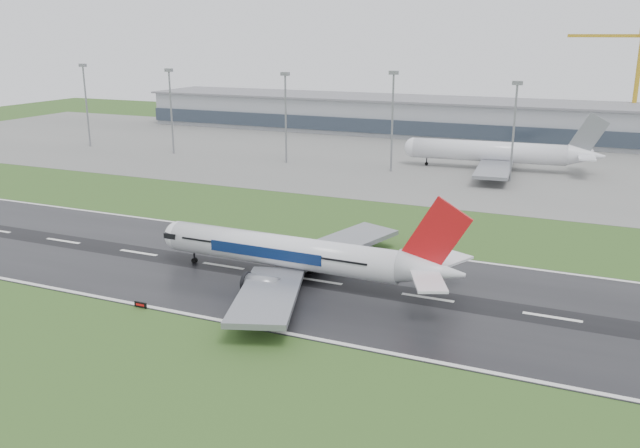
% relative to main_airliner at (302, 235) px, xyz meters
% --- Properties ---
extents(ground, '(520.00, 520.00, 0.00)m').
position_rel_main_airliner_xyz_m(ground, '(-37.17, 1.11, -8.72)').
color(ground, '#2B4D1C').
rests_on(ground, ground).
extents(runway, '(400.00, 45.00, 0.10)m').
position_rel_main_airliner_xyz_m(runway, '(-37.17, 1.11, -8.67)').
color(runway, black).
rests_on(runway, ground).
extents(apron, '(400.00, 130.00, 0.08)m').
position_rel_main_airliner_xyz_m(apron, '(-37.17, 126.11, -8.68)').
color(apron, slate).
rests_on(apron, ground).
extents(terminal, '(240.00, 36.00, 15.00)m').
position_rel_main_airliner_xyz_m(terminal, '(-37.17, 186.11, -1.22)').
color(terminal, gray).
rests_on(terminal, ground).
extents(main_airliner, '(59.22, 56.48, 17.24)m').
position_rel_main_airliner_xyz_m(main_airliner, '(0.00, 0.00, 0.00)').
color(main_airliner, silver).
rests_on(main_airliner, runway).
extents(parked_airliner, '(68.87, 64.80, 18.86)m').
position_rel_main_airliner_xyz_m(parked_airliner, '(15.28, 117.49, 0.79)').
color(parked_airliner, silver).
rests_on(parked_airliner, apron).
extents(tower_crane, '(43.29, 19.77, 45.14)m').
position_rel_main_airliner_xyz_m(tower_crane, '(56.44, 201.11, 13.85)').
color(tower_crane, gold).
rests_on(tower_crane, ground).
extents(runway_sign, '(2.29, 0.83, 1.04)m').
position_rel_main_airliner_xyz_m(runway_sign, '(-18.90, -21.54, -8.20)').
color(runway_sign, black).
rests_on(runway_sign, ground).
extents(floodmast_0, '(0.64, 0.64, 30.77)m').
position_rel_main_airliner_xyz_m(floodmast_0, '(-139.49, 101.11, 6.66)').
color(floodmast_0, gray).
rests_on(floodmast_0, ground).
extents(floodmast_1, '(0.64, 0.64, 29.76)m').
position_rel_main_airliner_xyz_m(floodmast_1, '(-99.83, 101.11, 6.16)').
color(floodmast_1, gray).
rests_on(floodmast_1, ground).
extents(floodmast_2, '(0.64, 0.64, 29.48)m').
position_rel_main_airliner_xyz_m(floodmast_2, '(-53.07, 101.11, 6.02)').
color(floodmast_2, gray).
rests_on(floodmast_2, ground).
extents(floodmast_3, '(0.64, 0.64, 30.69)m').
position_rel_main_airliner_xyz_m(floodmast_3, '(-15.36, 101.11, 6.62)').
color(floodmast_3, gray).
rests_on(floodmast_3, ground).
extents(floodmast_4, '(0.64, 0.64, 28.58)m').
position_rel_main_airliner_xyz_m(floodmast_4, '(22.14, 101.11, 5.57)').
color(floodmast_4, gray).
rests_on(floodmast_4, ground).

